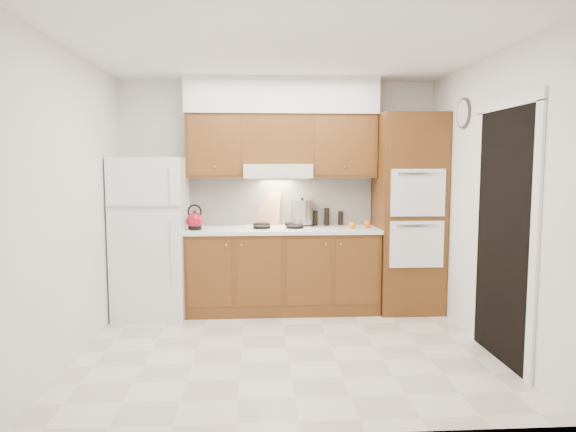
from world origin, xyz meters
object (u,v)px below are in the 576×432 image
Objects in this scene: fridge at (152,237)px; stock_pot at (302,212)px; kettle at (195,221)px; oven_cabinet at (408,213)px.

stock_pot is (1.66, 0.21, 0.24)m from fridge.
fridge is 9.48× the size of kettle.
oven_cabinet reaches higher than kettle.
kettle is 1.22m from stock_pot.
oven_cabinet is 12.13× the size of kettle.
fridge is at bearing -161.52° from kettle.
kettle is at bearing -167.95° from stock_pot.
fridge reaches higher than stock_pot.
fridge is 1.69m from stock_pot.
fridge is at bearing -179.30° from oven_cabinet.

